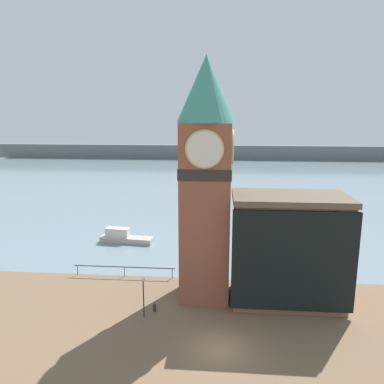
% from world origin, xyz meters
% --- Properties ---
extents(ground_plane, '(160.00, 160.00, 0.00)m').
position_xyz_m(ground_plane, '(0.00, 0.00, 0.00)').
color(ground_plane, brown).
extents(water, '(160.00, 120.00, 0.00)m').
position_xyz_m(water, '(0.00, 71.42, -0.00)').
color(water, gray).
rests_on(water, ground_plane).
extents(far_shoreline, '(180.00, 3.00, 5.00)m').
position_xyz_m(far_shoreline, '(0.00, 111.42, 2.50)').
color(far_shoreline, slate).
rests_on(far_shoreline, water).
extents(pier_railing, '(10.37, 0.08, 1.09)m').
position_xyz_m(pier_railing, '(-9.75, 11.17, 0.95)').
color(pier_railing, '#333338').
rests_on(pier_railing, ground_plane).
extents(clock_tower, '(4.87, 4.87, 20.89)m').
position_xyz_m(clock_tower, '(-1.44, 7.91, 11.08)').
color(clock_tower, brown).
rests_on(clock_tower, ground_plane).
extents(pier_building, '(9.81, 5.58, 9.57)m').
position_xyz_m(pier_building, '(5.74, 7.46, 4.81)').
color(pier_building, '#935B42').
rests_on(pier_building, ground_plane).
extents(boat_near, '(6.96, 2.46, 1.82)m').
position_xyz_m(boat_near, '(-12.52, 21.45, 0.65)').
color(boat_near, '#B7B2A8').
rests_on(boat_near, water).
extents(mooring_bollard_near, '(0.29, 0.29, 0.67)m').
position_xyz_m(mooring_bollard_near, '(-5.51, 4.79, 0.36)').
color(mooring_bollard_near, '#2D2D33').
rests_on(mooring_bollard_near, ground_plane).
extents(lamp_post, '(0.32, 0.32, 3.47)m').
position_xyz_m(lamp_post, '(-6.20, 3.80, 2.47)').
color(lamp_post, '#2D2D33').
rests_on(lamp_post, ground_plane).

